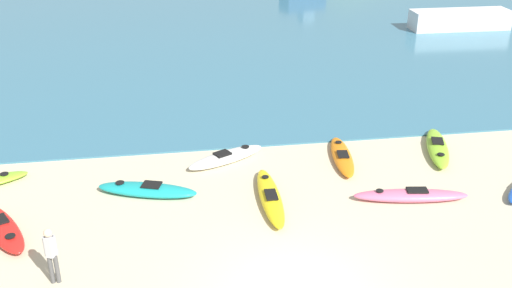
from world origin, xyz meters
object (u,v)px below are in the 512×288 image
object	(u,v)px
kayak_on_sand_0	(437,148)
kayak_on_sand_1	(270,197)
kayak_on_sand_2	(2,228)
kayak_on_sand_3	(411,196)
kayak_on_sand_7	(342,156)
moored_boat_1	(460,20)
person_near_foreground	(51,252)
kayak_on_sand_6	(226,157)
kayak_on_sand_4	(147,190)

from	to	relation	value
kayak_on_sand_0	kayak_on_sand_1	xyz separation A→B (m)	(-6.38, -2.46, -0.01)
kayak_on_sand_2	kayak_on_sand_3	size ratio (longest dim) A/B	0.85
kayak_on_sand_2	kayak_on_sand_7	size ratio (longest dim) A/B	0.95
moored_boat_1	kayak_on_sand_7	bearing A→B (deg)	-126.83
kayak_on_sand_0	kayak_on_sand_1	distance (m)	6.83
kayak_on_sand_3	person_near_foreground	bearing A→B (deg)	-166.58
kayak_on_sand_7	kayak_on_sand_3	bearing A→B (deg)	-66.93
kayak_on_sand_0	person_near_foreground	distance (m)	13.30
kayak_on_sand_0	kayak_on_sand_7	distance (m)	3.47
kayak_on_sand_1	person_near_foreground	bearing A→B (deg)	-152.92
kayak_on_sand_6	kayak_on_sand_2	bearing A→B (deg)	-152.41
kayak_on_sand_2	moored_boat_1	world-z (taller)	moored_boat_1
kayak_on_sand_2	kayak_on_sand_6	distance (m)	7.34
kayak_on_sand_0	kayak_on_sand_6	xyz separation A→B (m)	(-7.38, 0.41, -0.01)
kayak_on_sand_4	kayak_on_sand_6	size ratio (longest dim) A/B	1.08
kayak_on_sand_6	kayak_on_sand_3	bearing A→B (deg)	-33.70
kayak_on_sand_4	person_near_foreground	distance (m)	4.53
kayak_on_sand_0	kayak_on_sand_4	xyz separation A→B (m)	(-9.99, -1.48, 0.01)
kayak_on_sand_4	moored_boat_1	distance (m)	25.57
kayak_on_sand_1	kayak_on_sand_4	size ratio (longest dim) A/B	1.11
kayak_on_sand_2	kayak_on_sand_4	distance (m)	4.18
kayak_on_sand_2	person_near_foreground	xyz separation A→B (m)	(1.75, -2.41, 0.70)
moored_boat_1	kayak_on_sand_1	bearing A→B (deg)	-129.00
kayak_on_sand_7	kayak_on_sand_2	bearing A→B (deg)	-164.41
kayak_on_sand_3	kayak_on_sand_4	size ratio (longest dim) A/B	1.10
kayak_on_sand_4	kayak_on_sand_7	bearing A→B (deg)	12.06
kayak_on_sand_0	kayak_on_sand_7	size ratio (longest dim) A/B	1.06
kayak_on_sand_0	kayak_on_sand_2	size ratio (longest dim) A/B	1.11
kayak_on_sand_2	kayak_on_sand_3	xyz separation A→B (m)	(11.67, -0.04, -0.00)
kayak_on_sand_6	kayak_on_sand_1	bearing A→B (deg)	-70.75
person_near_foreground	kayak_on_sand_7	bearing A→B (deg)	31.54
kayak_on_sand_0	kayak_on_sand_2	bearing A→B (deg)	-167.85
kayak_on_sand_0	kayak_on_sand_7	world-z (taller)	kayak_on_sand_0
kayak_on_sand_6	person_near_foreground	world-z (taller)	person_near_foreground
kayak_on_sand_0	kayak_on_sand_3	world-z (taller)	same
kayak_on_sand_1	person_near_foreground	distance (m)	6.51
kayak_on_sand_7	moored_boat_1	size ratio (longest dim) A/B	0.52
kayak_on_sand_3	kayak_on_sand_4	xyz separation A→B (m)	(-7.78, 1.56, 0.01)
kayak_on_sand_6	kayak_on_sand_0	bearing A→B (deg)	-3.18
kayak_on_sand_4	kayak_on_sand_6	distance (m)	3.23
kayak_on_sand_1	kayak_on_sand_7	size ratio (longest dim) A/B	1.13
kayak_on_sand_3	kayak_on_sand_7	xyz separation A→B (m)	(-1.26, 2.95, -0.03)
kayak_on_sand_0	kayak_on_sand_2	distance (m)	14.20
kayak_on_sand_1	kayak_on_sand_6	xyz separation A→B (m)	(-1.00, 2.87, 0.00)
person_near_foreground	moored_boat_1	world-z (taller)	person_near_foreground
kayak_on_sand_7	kayak_on_sand_4	bearing A→B (deg)	-167.94
kayak_on_sand_1	person_near_foreground	xyz separation A→B (m)	(-5.76, -2.95, 0.70)
kayak_on_sand_4	person_near_foreground	bearing A→B (deg)	-118.65
kayak_on_sand_3	moored_boat_1	world-z (taller)	moored_boat_1
kayak_on_sand_1	kayak_on_sand_2	world-z (taller)	kayak_on_sand_2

